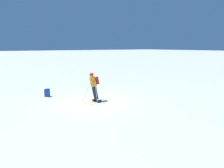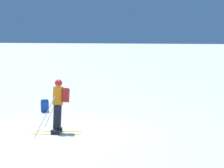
% 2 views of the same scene
% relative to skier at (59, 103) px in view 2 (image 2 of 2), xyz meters
% --- Properties ---
extents(ground_plane, '(300.00, 300.00, 0.00)m').
position_rel_skier_xyz_m(ground_plane, '(0.06, 0.03, -0.93)').
color(ground_plane, white).
extents(skier, '(1.34, 1.66, 1.71)m').
position_rel_skier_xyz_m(skier, '(0.00, 0.00, 0.00)').
color(skier, yellow).
rests_on(skier, ground).
extents(spare_backpack, '(0.35, 0.37, 0.50)m').
position_rel_skier_xyz_m(spare_backpack, '(-2.71, -1.86, -0.68)').
color(spare_backpack, '#194293').
rests_on(spare_backpack, ground).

